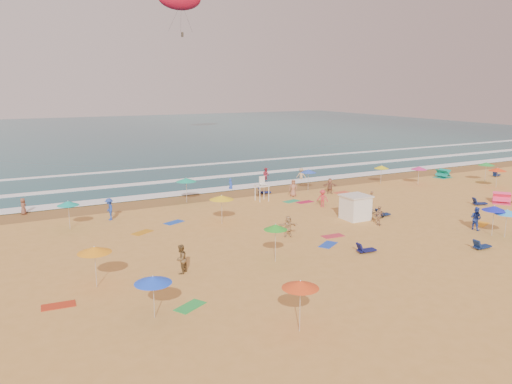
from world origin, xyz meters
name	(u,v)px	position (x,y,z in m)	size (l,w,h in m)	color
ground	(296,222)	(0.00, 0.00, 0.00)	(220.00, 220.00, 0.00)	gold
ocean	(101,135)	(0.00, 84.00, 0.00)	(220.00, 140.00, 0.18)	#0C4756
wet_sand	(233,194)	(0.00, 12.50, 0.01)	(220.00, 220.00, 0.00)	olive
surf_foam	(202,179)	(0.00, 21.32, 0.10)	(200.00, 18.70, 0.05)	white
cabana	(355,208)	(4.99, -1.65, 1.00)	(2.00, 2.00, 2.00)	white
cabana_roof	(356,196)	(4.99, -1.65, 2.06)	(2.20, 2.20, 0.12)	silver
bicycle	(375,212)	(6.89, -1.95, 0.48)	(0.63, 1.81, 0.95)	black
lifeguard_stand	(262,190)	(1.21, 8.21, 1.05)	(1.20, 1.20, 2.10)	white
beach_umbrellas	(333,194)	(3.31, -0.65, 2.16)	(48.82, 29.21, 0.73)	orange
loungers	(397,216)	(8.54, -2.95, 0.17)	(61.88, 23.99, 0.34)	#0F124D
towels	(278,229)	(-2.36, -1.10, 0.01)	(34.83, 20.37, 0.03)	#B93017
popup_tents	(469,183)	(24.49, 2.73, 0.60)	(8.20, 14.71, 1.20)	#FC386D
beachgoers	(268,201)	(-0.01, 4.76, 0.82)	(35.92, 27.39, 2.14)	#2744B8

